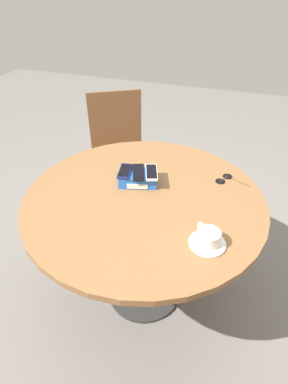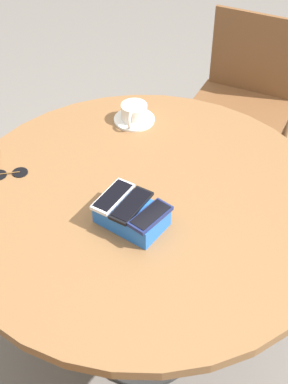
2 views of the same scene
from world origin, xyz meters
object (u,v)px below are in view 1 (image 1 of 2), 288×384
object	(u,v)px
sunglasses	(226,179)
chair_near_window	(119,153)
phone_navy	(125,171)
phone_white	(151,172)
coffee_cup	(208,237)
phone_black	(138,172)
saucer	(207,243)
phone_box	(138,178)
round_table	(144,212)

from	to	relation	value
sunglasses	chair_near_window	distance (m)	0.97
phone_navy	chair_near_window	xyz separation A→B (m)	(-0.34, 0.68, -0.32)
phone_navy	phone_white	size ratio (longest dim) A/B	0.90
phone_white	coffee_cup	world-z (taller)	phone_white
phone_navy	chair_near_window	size ratio (longest dim) A/B	0.15
phone_black	saucer	bearing A→B (deg)	-37.73
phone_black	coffee_cup	bearing A→B (deg)	-37.65
phone_navy	sunglasses	world-z (taller)	phone_navy
phone_box	saucer	distance (m)	0.49
phone_navy	sunglasses	bearing A→B (deg)	21.92
phone_box	phone_navy	size ratio (longest dim) A/B	1.53
phone_black	coffee_cup	world-z (taller)	phone_black
phone_black	sunglasses	bearing A→B (deg)	23.36
phone_white	phone_black	bearing A→B (deg)	-160.13
coffee_cup	sunglasses	distance (m)	0.46
round_table	phone_white	size ratio (longest dim) A/B	7.39
phone_navy	saucer	bearing A→B (deg)	-32.27
phone_black	chair_near_window	distance (m)	0.84
phone_navy	sunglasses	distance (m)	0.50
chair_near_window	phone_black	bearing A→B (deg)	-59.04
round_table	saucer	distance (m)	0.40
phone_navy	chair_near_window	world-z (taller)	chair_near_window
phone_white	sunglasses	distance (m)	0.38
saucer	coffee_cup	world-z (taller)	coffee_cup
phone_black	chair_near_window	bearing A→B (deg)	120.96
round_table	chair_near_window	bearing A→B (deg)	121.29
coffee_cup	sunglasses	world-z (taller)	coffee_cup
round_table	phone_box	bearing A→B (deg)	124.47
phone_white	sunglasses	bearing A→B (deg)	23.90
saucer	coffee_cup	size ratio (longest dim) A/B	1.31
round_table	coffee_cup	distance (m)	0.40
round_table	phone_box	size ratio (longest dim) A/B	5.39
saucer	phone_box	bearing A→B (deg)	142.27
sunglasses	phone_white	bearing A→B (deg)	-156.10
round_table	phone_navy	distance (m)	0.21
phone_navy	phone_white	bearing A→B (deg)	15.91
phone_black	round_table	bearing A→B (deg)	-56.25
sunglasses	round_table	bearing A→B (deg)	-142.64
round_table	coffee_cup	world-z (taller)	coffee_cup
phone_black	sunglasses	xyz separation A→B (m)	(0.39, 0.17, -0.06)
chair_near_window	phone_box	bearing A→B (deg)	-59.16
coffee_cup	saucer	bearing A→B (deg)	-50.28
phone_navy	coffee_cup	world-z (taller)	phone_navy
phone_white	chair_near_window	bearing A→B (deg)	125.02
round_table	phone_white	distance (m)	0.19
saucer	coffee_cup	xyz separation A→B (m)	(-0.00, 0.00, 0.03)
round_table	coffee_cup	bearing A→B (deg)	-32.67
coffee_cup	phone_navy	bearing A→B (deg)	147.83
sunglasses	chair_near_window	xyz separation A→B (m)	(-0.79, 0.50, -0.26)
coffee_cup	sunglasses	size ratio (longest dim) A/B	0.65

